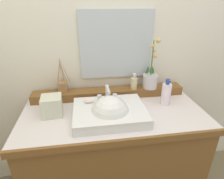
# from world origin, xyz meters

# --- Properties ---
(wall_back) EXTENTS (3.08, 0.20, 2.67)m
(wall_back) POSITION_xyz_m (0.00, 0.41, 1.34)
(wall_back) COLOR silver
(wall_back) RESTS_ON ground
(vanity_cabinet) EXTENTS (1.26, 0.62, 0.83)m
(vanity_cabinet) POSITION_xyz_m (0.00, -0.00, 0.41)
(vanity_cabinet) COLOR brown
(vanity_cabinet) RESTS_ON ground
(back_ledge) EXTENTS (1.19, 0.12, 0.07)m
(back_ledge) POSITION_xyz_m (0.00, 0.23, 0.86)
(back_ledge) COLOR brown
(back_ledge) RESTS_ON vanity_cabinet
(sink_basin) EXTENTS (0.47, 0.37, 0.28)m
(sink_basin) POSITION_xyz_m (-0.04, -0.07, 0.85)
(sink_basin) COLOR white
(sink_basin) RESTS_ON vanity_cabinet
(soap_bar) EXTENTS (0.07, 0.04, 0.02)m
(soap_bar) POSITION_xyz_m (-0.17, 0.04, 0.90)
(soap_bar) COLOR beige
(soap_bar) RESTS_ON sink_basin
(potted_plant) EXTENTS (0.12, 0.12, 0.39)m
(potted_plant) POSITION_xyz_m (0.33, 0.22, 0.97)
(potted_plant) COLOR silver
(potted_plant) RESTS_ON back_ledge
(soap_dispenser) EXTENTS (0.05, 0.05, 0.13)m
(soap_dispenser) POSITION_xyz_m (0.20, 0.21, 0.94)
(soap_dispenser) COLOR #D2BF88
(soap_dispenser) RESTS_ON back_ledge
(reed_diffuser) EXTENTS (0.10, 0.10, 0.26)m
(reed_diffuser) POSITION_xyz_m (-0.35, 0.25, 0.93)
(reed_diffuser) COLOR #9C7345
(reed_diffuser) RESTS_ON back_ledge
(lotion_bottle) EXTENTS (0.07, 0.07, 0.20)m
(lotion_bottle) POSITION_xyz_m (0.40, 0.05, 0.91)
(lotion_bottle) COLOR white
(lotion_bottle) RESTS_ON vanity_cabinet
(tissue_box) EXTENTS (0.14, 0.14, 0.13)m
(tissue_box) POSITION_xyz_m (-0.41, 0.03, 0.89)
(tissue_box) COLOR beige
(tissue_box) RESTS_ON vanity_cabinet
(mirror) EXTENTS (0.55, 0.02, 0.50)m
(mirror) POSITION_xyz_m (0.07, 0.30, 1.22)
(mirror) COLOR silver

